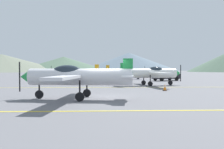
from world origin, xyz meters
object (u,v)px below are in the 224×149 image
at_px(airplane_back, 125,71).
at_px(car_sedan, 166,75).
at_px(traffic_cone_front, 165,87).
at_px(airplane_near, 76,76).
at_px(airplane_mid, 151,73).
at_px(airplane_far, 75,72).

xyz_separation_m(airplane_back, car_sedan, (5.94, -5.94, -0.61)).
xyz_separation_m(car_sedan, traffic_cone_front, (-4.62, -16.52, -0.56)).
bearing_deg(traffic_cone_front, airplane_back, 93.35).
bearing_deg(car_sedan, airplane_near, -118.46).
bearing_deg(airplane_mid, airplane_near, -122.14).
relative_size(airplane_near, car_sedan, 1.86).
distance_m(airplane_far, airplane_back, 11.14).
distance_m(airplane_mid, airplane_back, 16.25).
bearing_deg(traffic_cone_front, airplane_far, 122.68).
distance_m(airplane_near, airplane_back, 28.33).
bearing_deg(airplane_far, airplane_near, -82.99).
xyz_separation_m(airplane_near, airplane_far, (-2.50, 20.37, 0.00)).
distance_m(airplane_back, car_sedan, 8.42).
xyz_separation_m(airplane_mid, airplane_far, (-9.75, 8.84, 0.00)).
bearing_deg(car_sedan, airplane_far, -174.35).
distance_m(airplane_near, car_sedan, 24.78).
distance_m(airplane_far, traffic_cone_front, 17.98).
relative_size(airplane_mid, car_sedan, 1.86).
distance_m(airplane_near, airplane_far, 20.52).
bearing_deg(airplane_back, airplane_mid, -85.15).
height_order(airplane_mid, airplane_back, same).
distance_m(airplane_mid, car_sedan, 11.24).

